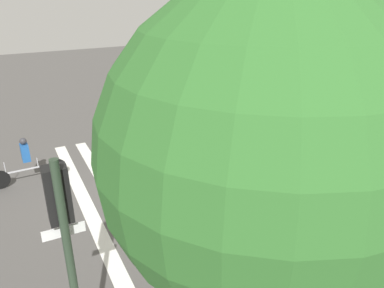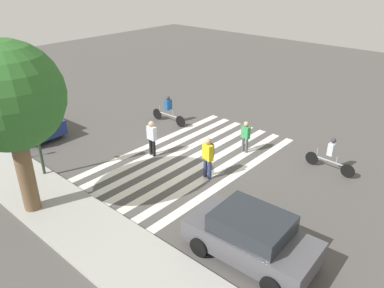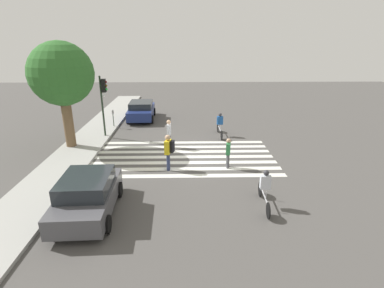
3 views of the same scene
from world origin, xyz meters
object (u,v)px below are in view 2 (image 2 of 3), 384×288
traffic_light (36,113)px  car_parked_silver_sedan (251,236)px  street_tree (9,98)px  cyclist_far_lane (168,109)px  pedestrian_adult_blue_shirt (152,136)px  pedestrian_adult_tall_backpack (208,155)px  cyclist_near_curb (331,153)px  car_parked_far_curb (28,120)px  parking_meter (17,139)px  pedestrian_adult_yellow_jacket (246,135)px

traffic_light → car_parked_silver_sedan: size_ratio=1.00×
street_tree → cyclist_far_lane: bearing=-76.8°
pedestrian_adult_blue_shirt → pedestrian_adult_tall_backpack: bearing=4.9°
cyclist_near_curb → car_parked_silver_sedan: size_ratio=0.55×
car_parked_far_curb → traffic_light: bearing=158.7°
parking_meter → cyclist_near_curb: cyclist_near_curb is taller
parking_meter → pedestrian_adult_yellow_jacket: 10.50m
traffic_light → pedestrian_adult_blue_shirt: size_ratio=2.36×
cyclist_near_curb → car_parked_silver_sedan: (-0.38, 6.78, -0.07)m
pedestrian_adult_yellow_jacket → car_parked_far_curb: pedestrian_adult_yellow_jacket is taller
traffic_light → car_parked_far_curb: bearing=-19.5°
cyclist_far_lane → parking_meter: bearing=72.7°
pedestrian_adult_yellow_jacket → car_parked_silver_sedan: bearing=137.4°
cyclist_far_lane → car_parked_far_curb: 7.45m
pedestrian_adult_blue_shirt → street_tree: bearing=-88.4°
pedestrian_adult_blue_shirt → pedestrian_adult_tall_backpack: (-3.24, -0.17, 0.10)m
traffic_light → cyclist_far_lane: traffic_light is taller
street_tree → cyclist_near_curb: 12.70m
car_parked_silver_sedan → car_parked_far_curb: (13.97, -0.07, -0.03)m
cyclist_far_lane → car_parked_far_curb: cyclist_far_lane is taller
parking_meter → car_parked_far_curb: car_parked_far_curb is taller
cyclist_far_lane → car_parked_far_curb: bearing=50.5°
pedestrian_adult_tall_backpack → car_parked_far_curb: size_ratio=0.44×
pedestrian_adult_tall_backpack → pedestrian_adult_yellow_jacket: (0.16, -3.00, -0.19)m
cyclist_far_lane → cyclist_near_curb: bearing=-177.3°
pedestrian_adult_tall_backpack → cyclist_far_lane: pedestrian_adult_tall_backpack is taller
street_tree → cyclist_far_lane: (2.17, -9.27, -3.51)m
pedestrian_adult_yellow_jacket → cyclist_near_curb: 3.90m
cyclist_near_curb → car_parked_silver_sedan: bearing=96.0°
pedestrian_adult_blue_shirt → car_parked_far_curb: pedestrian_adult_blue_shirt is taller
traffic_light → parking_meter: bearing=1.6°
parking_meter → street_tree: 5.63m
car_parked_far_curb → street_tree: bearing=151.6°
car_parked_silver_sedan → cyclist_far_lane: bearing=-34.7°
pedestrian_adult_blue_shirt → traffic_light: bearing=-113.4°
parking_meter → cyclist_far_lane: (-2.06, -7.65, -0.16)m
street_tree → cyclist_near_curb: street_tree is taller
cyclist_near_curb → pedestrian_adult_blue_shirt: bearing=33.6°
parking_meter → cyclist_far_lane: 7.92m
car_parked_silver_sedan → pedestrian_adult_tall_backpack: bearing=-37.7°
car_parked_silver_sedan → street_tree: bearing=21.9°
car_parked_silver_sedan → parking_meter: bearing=5.9°
cyclist_far_lane → car_parked_far_curb: size_ratio=0.58×
traffic_light → cyclist_near_curb: bearing=-136.7°
street_tree → pedestrian_adult_blue_shirt: bearing=-90.3°
pedestrian_adult_blue_shirt → cyclist_near_curb: size_ratio=0.76×
pedestrian_adult_tall_backpack → parking_meter: bearing=46.4°
parking_meter → cyclist_far_lane: size_ratio=0.57×
pedestrian_adult_yellow_jacket → cyclist_far_lane: 5.30m
traffic_light → pedestrian_adult_yellow_jacket: size_ratio=2.58×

